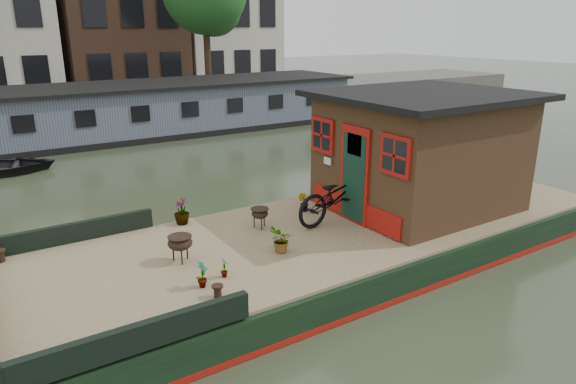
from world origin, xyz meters
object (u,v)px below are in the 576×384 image
brazier_rear (180,249)px  potted_plant_a (202,274)px  cabin (421,150)px  bicycle (338,195)px  brazier_front (260,218)px

brazier_rear → potted_plant_a: bearing=-93.8°
cabin → potted_plant_a: (-5.37, -0.90, -1.01)m
cabin → bicycle: 2.12m
potted_plant_a → brazier_front: size_ratio=1.11×
cabin → brazier_front: cabin is taller
brazier_front → cabin: bearing=-11.3°
bicycle → brazier_front: (-1.49, 0.48, -0.33)m
cabin → brazier_rear: bearing=178.7°
bicycle → potted_plant_a: bicycle is taller
cabin → potted_plant_a: bearing=-170.5°
cabin → brazier_rear: (-5.30, 0.12, -1.01)m
cabin → potted_plant_a: 5.54m
potted_plant_a → brazier_rear: 1.02m
brazier_front → brazier_rear: (-1.82, -0.58, 0.02)m
cabin → potted_plant_a: cabin is taller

